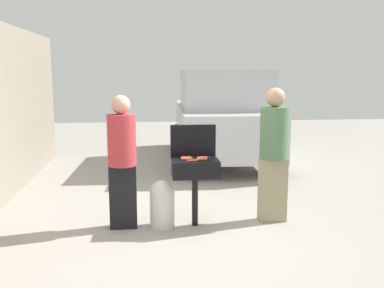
# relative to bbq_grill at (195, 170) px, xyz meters

# --- Properties ---
(ground_plane) EXTENTS (24.00, 24.00, 0.00)m
(ground_plane) POSITION_rel_bbq_grill_xyz_m (0.05, -0.02, -0.74)
(ground_plane) COLOR #9E998E
(bbq_grill) EXTENTS (0.60, 0.44, 0.88)m
(bbq_grill) POSITION_rel_bbq_grill_xyz_m (0.00, 0.00, 0.00)
(bbq_grill) COLOR black
(bbq_grill) RESTS_ON ground
(grill_lid_open) EXTENTS (0.60, 0.05, 0.42)m
(grill_lid_open) POSITION_rel_bbq_grill_xyz_m (0.00, 0.22, 0.35)
(grill_lid_open) COLOR black
(grill_lid_open) RESTS_ON bbq_grill
(hot_dog_0) EXTENTS (0.13, 0.03, 0.03)m
(hot_dog_0) POSITION_rel_bbq_grill_xyz_m (-0.05, -0.14, 0.15)
(hot_dog_0) COLOR #B74C33
(hot_dog_0) RESTS_ON bbq_grill
(hot_dog_1) EXTENTS (0.13, 0.03, 0.03)m
(hot_dog_1) POSITION_rel_bbq_grill_xyz_m (0.08, -0.08, 0.15)
(hot_dog_1) COLOR #B74C33
(hot_dog_1) RESTS_ON bbq_grill
(hot_dog_2) EXTENTS (0.13, 0.03, 0.03)m
(hot_dog_2) POSITION_rel_bbq_grill_xyz_m (-0.12, -0.03, 0.15)
(hot_dog_2) COLOR #B74C33
(hot_dog_2) RESTS_ON bbq_grill
(hot_dog_3) EXTENTS (0.13, 0.03, 0.03)m
(hot_dog_3) POSITION_rel_bbq_grill_xyz_m (-0.12, 0.03, 0.15)
(hot_dog_3) COLOR #B74C33
(hot_dog_3) RESTS_ON bbq_grill
(hot_dog_4) EXTENTS (0.13, 0.03, 0.03)m
(hot_dog_4) POSITION_rel_bbq_grill_xyz_m (-0.09, -0.01, 0.15)
(hot_dog_4) COLOR #AD4228
(hot_dog_4) RESTS_ON bbq_grill
(hot_dog_5) EXTENTS (0.13, 0.03, 0.03)m
(hot_dog_5) POSITION_rel_bbq_grill_xyz_m (0.08, -0.03, 0.15)
(hot_dog_5) COLOR #C6593D
(hot_dog_5) RESTS_ON bbq_grill
(hot_dog_6) EXTENTS (0.13, 0.04, 0.03)m
(hot_dog_6) POSITION_rel_bbq_grill_xyz_m (-0.11, 0.08, 0.15)
(hot_dog_6) COLOR #AD4228
(hot_dog_6) RESTS_ON bbq_grill
(hot_dog_7) EXTENTS (0.13, 0.03, 0.03)m
(hot_dog_7) POSITION_rel_bbq_grill_xyz_m (0.10, 0.05, 0.15)
(hot_dog_7) COLOR #C6593D
(hot_dog_7) RESTS_ON bbq_grill
(propane_tank) EXTENTS (0.32, 0.32, 0.62)m
(propane_tank) POSITION_rel_bbq_grill_xyz_m (-0.43, -0.01, -0.42)
(propane_tank) COLOR silver
(propane_tank) RESTS_ON ground
(person_left) EXTENTS (0.36, 0.36, 1.71)m
(person_left) POSITION_rel_bbq_grill_xyz_m (-0.93, 0.03, 0.18)
(person_left) COLOR black
(person_left) RESTS_ON ground
(person_right) EXTENTS (0.38, 0.38, 1.79)m
(person_right) POSITION_rel_bbq_grill_xyz_m (1.06, 0.08, 0.23)
(person_right) COLOR gray
(person_right) RESTS_ON ground
(parked_minivan) EXTENTS (2.18, 4.48, 2.02)m
(parked_minivan) POSITION_rel_bbq_grill_xyz_m (1.08, 4.15, 0.28)
(parked_minivan) COLOR #B7B7BC
(parked_minivan) RESTS_ON ground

